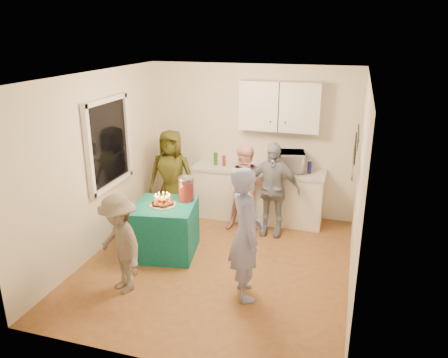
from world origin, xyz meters
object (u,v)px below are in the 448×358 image
(microwave, at_px, (286,161))
(woman_back_center, at_px, (247,189))
(woman_back_left, at_px, (172,175))
(woman_back_right, at_px, (272,189))
(counter, at_px, (258,195))
(man_birthday, at_px, (246,234))
(child_near_left, at_px, (120,244))
(party_table, at_px, (165,229))
(punch_jar, at_px, (186,190))

(microwave, relative_size, woman_back_center, 0.42)
(woman_back_left, bearing_deg, woman_back_right, -11.28)
(counter, height_order, woman_back_left, woman_back_left)
(woman_back_left, relative_size, woman_back_center, 1.10)
(man_birthday, xyz_separation_m, child_near_left, (-1.51, -0.34, -0.19))
(counter, relative_size, party_table, 2.59)
(microwave, xyz_separation_m, man_birthday, (-0.10, -2.32, -0.24))
(punch_jar, bearing_deg, microwave, 47.76)
(party_table, xyz_separation_m, woman_back_left, (-0.39, 1.18, 0.40))
(microwave, bearing_deg, man_birthday, -103.85)
(counter, xyz_separation_m, party_table, (-1.02, -1.60, -0.05))
(microwave, relative_size, child_near_left, 0.46)
(child_near_left, bearing_deg, party_table, 116.08)
(party_table, height_order, woman_back_left, woman_back_left)
(counter, relative_size, man_birthday, 1.32)
(counter, height_order, microwave, microwave)
(punch_jar, distance_m, woman_back_left, 1.14)
(counter, height_order, man_birthday, man_birthday)
(man_birthday, bearing_deg, microwave, -27.62)
(microwave, distance_m, child_near_left, 3.13)
(woman_back_right, bearing_deg, party_table, -139.90)
(woman_back_center, bearing_deg, child_near_left, -130.53)
(counter, xyz_separation_m, woman_back_center, (-0.07, -0.49, 0.28))
(punch_jar, height_order, child_near_left, child_near_left)
(party_table, bearing_deg, punch_jar, 45.30)
(party_table, relative_size, woman_back_center, 0.59)
(woman_back_left, bearing_deg, punch_jar, -63.71)
(punch_jar, relative_size, woman_back_center, 0.24)
(party_table, xyz_separation_m, man_birthday, (1.38, -0.71, 0.45))
(counter, distance_m, microwave, 0.79)
(child_near_left, bearing_deg, woman_back_left, 129.79)
(woman_back_left, bearing_deg, microwave, 4.74)
(woman_back_left, distance_m, woman_back_right, 1.75)
(microwave, relative_size, punch_jar, 1.75)
(party_table, bearing_deg, child_near_left, -97.00)
(man_birthday, distance_m, woman_back_left, 2.59)
(punch_jar, height_order, woman_back_right, woman_back_right)
(punch_jar, bearing_deg, counter, 60.30)
(punch_jar, distance_m, child_near_left, 1.38)
(child_near_left, bearing_deg, woman_back_right, 88.29)
(woman_back_left, height_order, child_near_left, woman_back_left)
(counter, xyz_separation_m, woman_back_left, (-1.41, -0.42, 0.35))
(woman_back_center, height_order, woman_back_right, woman_back_right)
(man_birthday, distance_m, woman_back_center, 1.88)
(man_birthday, xyz_separation_m, woman_back_left, (-1.77, 1.90, -0.05))
(party_table, relative_size, woman_back_left, 0.54)
(child_near_left, bearing_deg, punch_jar, 107.04)
(party_table, bearing_deg, man_birthday, -27.45)
(counter, relative_size, woman_back_center, 1.54)
(party_table, xyz_separation_m, child_near_left, (-0.13, -1.05, 0.26))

